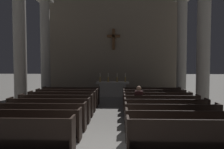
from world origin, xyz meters
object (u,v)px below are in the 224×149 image
Objects in this scene: pew_right_row_5 at (161,106)px; pew_right_row_7 at (154,98)px; candlestick_outer_left at (100,79)px; candlestick_inner_right at (117,79)px; pew_left_row_4 at (49,110)px; pew_right_row_4 at (166,111)px; column_right_third at (182,49)px; pew_right_row_6 at (157,102)px; pew_left_row_3 at (40,116)px; pew_left_row_8 at (71,95)px; column_left_third at (45,49)px; candlestick_outer_right at (125,79)px; pew_right_row_2 at (180,126)px; altar at (113,89)px; pew_left_row_7 at (67,98)px; pew_left_row_1 at (12,135)px; pew_left_row_2 at (28,124)px; pew_left_row_6 at (62,101)px; pew_right_row_8 at (151,96)px; candlestick_inner_left at (108,79)px; column_left_second at (20,44)px; pew_left_row_5 at (56,105)px; pew_right_row_3 at (172,117)px; lone_worshipper at (139,101)px; pew_right_row_1 at (190,137)px; column_right_second at (203,44)px.

pew_right_row_5 is 1.00× the size of pew_right_row_7.
candlestick_outer_left and candlestick_inner_right have the same top height.
pew_right_row_4 is at bearing 0.00° from pew_left_row_4.
pew_right_row_6 is at bearing -116.17° from column_right_third.
pew_left_row_3 and pew_left_row_8 have the same top height.
column_left_third reaches higher than candlestick_outer_right.
pew_right_row_7 is at bearing -30.17° from column_left_third.
pew_right_row_2 is 1.00× the size of pew_right_row_7.
pew_right_row_7 is 4.30m from altar.
pew_left_row_7 is at bearing 90.00° from pew_left_row_3.
pew_left_row_1 is 1.00× the size of pew_right_row_7.
pew_right_row_4 is 1.42× the size of altar.
pew_left_row_6 is (0.00, 3.90, 0.00)m from pew_left_row_2.
pew_left_row_4 is 1.00× the size of pew_right_row_2.
pew_left_row_8 is at bearing -51.06° from column_left_third.
candlestick_inner_left reaches higher than pew_right_row_8.
pew_right_row_7 is at bearing -0.64° from column_left_second.
pew_left_row_5 is at bearing -90.00° from pew_left_row_6.
pew_left_row_7 is (0.00, 5.86, 0.00)m from pew_left_row_1.
pew_right_row_3 is 1.00× the size of pew_right_row_8.
lone_worshipper is at bearing -116.12° from pew_right_row_7.
pew_left_row_1 is 3.90m from pew_left_row_5.
pew_right_row_4 is at bearing -73.78° from candlestick_inner_right.
candlestick_inner_left is (-2.52, 4.65, 0.71)m from pew_right_row_6.
pew_left_row_6 is 0.47× the size of column_left_third.
pew_left_row_4 is 1.42× the size of altar.
pew_right_row_7 is 1.42× the size of altar.
pew_left_row_6 and pew_right_row_8 have the same top height.
pew_right_row_2 is at bearing -80.89° from candlestick_outer_right.
column_left_second is 11.39× the size of candlestick_outer_left.
pew_left_row_2 is 5.86m from pew_left_row_8.
candlestick_inner_left is (1.92, 3.68, 0.71)m from pew_left_row_7.
pew_left_row_3 and pew_right_row_2 have the same top height.
candlestick_outer_right is 5.63m from lone_worshipper.
pew_left_row_2 is 8.80m from candlestick_inner_left.
altar is at bearing 75.44° from pew_left_row_2.
lone_worshipper reaches higher than pew_left_row_3.
pew_right_row_7 is 0.47× the size of column_left_third.
candlestick_inner_right is (-1.92, 7.58, 0.71)m from pew_right_row_3.
column_left_second is at bearing -159.85° from pew_left_row_8.
column_left_third reaches higher than pew_left_row_7.
pew_right_row_6 and pew_right_row_7 have the same top height.
altar is at bearing 71.41° from pew_left_row_4.
pew_right_row_1 and pew_right_row_6 have the same top height.
pew_right_row_5 is at bearing -68.46° from altar.
pew_right_row_2 is at bearing -90.00° from pew_right_row_6.
column_left_third is at bearing 121.43° from pew_left_row_7.
column_right_third is 5.04× the size of lone_worshipper.
pew_left_row_1 is at bearing 180.00° from pew_right_row_1.
column_right_second reaches higher than candlestick_inner_left.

